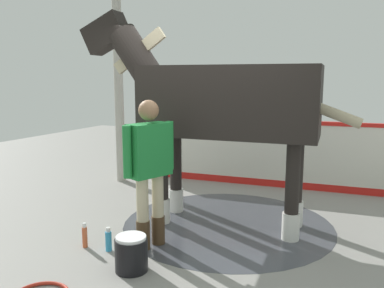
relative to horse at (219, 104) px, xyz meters
The scene contains 9 objects.
ground_plane 1.55m from the horse, 17.32° to the right, with size 16.00×16.00×0.02m, color gray.
wet_patch 1.53m from the horse, 96.12° to the left, with size 2.65×2.65×0.00m, color #42444C.
barrier_wall 2.23m from the horse, behind, with size 0.57×4.56×1.15m.
roof_post_near 2.67m from the horse, 116.72° to the right, with size 0.16×0.16×3.17m, color #B7B2A8.
horse is the anchor object (origin of this frame).
handler 1.22m from the horse, 21.74° to the right, with size 0.62×0.37×1.62m.
wash_bucket 2.08m from the horse, ahead, with size 0.32×0.32×0.35m.
bottle_shampoo 2.05m from the horse, 29.67° to the right, with size 0.07×0.07×0.26m.
bottle_spray 2.19m from the horse, 37.70° to the right, with size 0.06×0.06×0.28m.
Camera 1 is at (4.30, 1.92, 1.85)m, focal length 37.25 mm.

